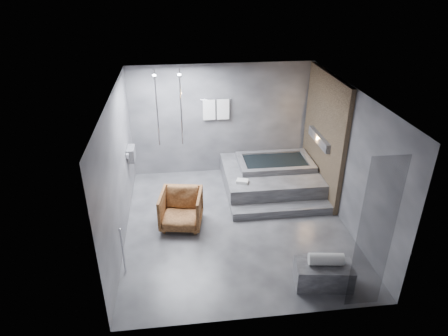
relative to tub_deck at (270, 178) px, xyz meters
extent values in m
plane|color=#303033|center=(-1.05, -1.45, -0.25)|extent=(5.00, 5.00, 0.00)
cube|color=#515053|center=(-1.05, -1.45, 2.55)|extent=(4.50, 5.00, 0.04)
cube|color=#3B3B40|center=(-1.05, 1.05, 1.15)|extent=(4.50, 0.04, 2.80)
cube|color=#3B3B40|center=(-1.05, -3.95, 1.15)|extent=(4.50, 0.04, 2.80)
cube|color=#3B3B40|center=(-3.30, -1.45, 1.15)|extent=(0.04, 5.00, 2.80)
cube|color=#3B3B40|center=(1.20, -1.45, 1.15)|extent=(0.04, 5.00, 2.80)
cube|color=#997C59|center=(1.14, -0.20, 1.15)|extent=(0.10, 2.40, 2.78)
cube|color=#FF9938|center=(1.06, -0.20, 1.05)|extent=(0.14, 1.20, 0.20)
cube|color=gray|center=(-3.21, -0.05, 0.85)|extent=(0.16, 0.42, 0.30)
imported|color=beige|center=(-3.20, -0.15, 0.80)|extent=(0.08, 0.08, 0.21)
imported|color=beige|center=(-3.20, 0.05, 0.78)|extent=(0.07, 0.07, 0.15)
cylinder|color=silver|center=(-2.05, 0.60, 1.65)|extent=(0.04, 0.04, 1.80)
cylinder|color=silver|center=(-2.60, 0.60, 1.65)|extent=(0.04, 0.04, 1.80)
cylinder|color=silver|center=(-1.20, 0.99, 1.70)|extent=(0.75, 0.02, 0.02)
cube|color=white|center=(-1.37, 0.97, 1.45)|extent=(0.30, 0.06, 0.50)
cube|color=white|center=(-1.03, 0.97, 1.45)|extent=(0.30, 0.06, 0.50)
cylinder|color=silver|center=(-3.20, -2.65, 0.20)|extent=(0.04, 0.04, 0.90)
cube|color=black|center=(0.60, -3.90, 1.10)|extent=(0.55, 0.01, 2.60)
cube|color=#363538|center=(0.00, 0.00, 0.00)|extent=(2.20, 2.00, 0.50)
cube|color=#363538|center=(0.00, -1.18, -0.16)|extent=(2.20, 0.36, 0.18)
cube|color=#353537|center=(0.15, -3.36, -0.04)|extent=(1.00, 0.64, 0.42)
imported|color=#492812|center=(-2.17, -1.34, 0.14)|extent=(0.96, 0.98, 0.77)
cylinder|color=silver|center=(0.17, -3.36, 0.27)|extent=(0.60, 0.29, 0.21)
cube|color=silver|center=(-0.78, -0.59, 0.28)|extent=(0.30, 0.26, 0.07)
camera|label=1|loc=(-2.13, -8.27, 4.61)|focal=32.00mm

